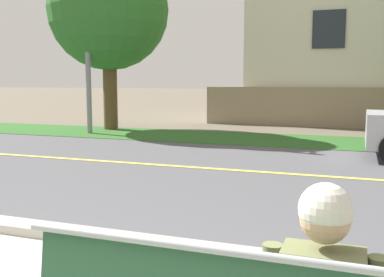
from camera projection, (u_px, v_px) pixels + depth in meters
ground_plane at (271, 159)px, 9.75m from camera, size 140.00×140.00×0.00m
curb_edge at (166, 247)px, 4.48m from camera, size 44.00×0.30×0.11m
street_asphalt at (256, 172)px, 8.35m from camera, size 52.00×8.00×0.01m
road_centre_line at (256, 172)px, 8.35m from camera, size 48.00×0.14×0.01m
far_verge_grass at (291, 140)px, 12.61m from camera, size 48.00×2.80×0.02m
shade_tree_far_left at (110, 0)px, 14.81m from camera, size 3.94×3.94×6.50m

